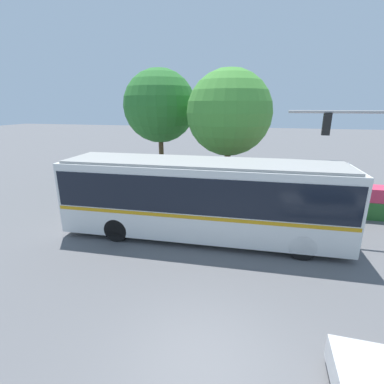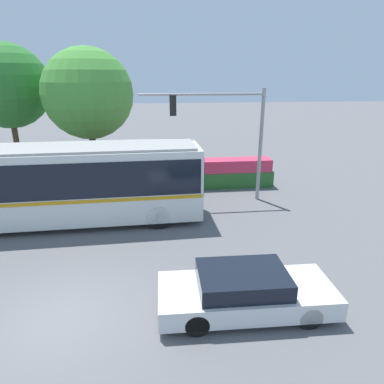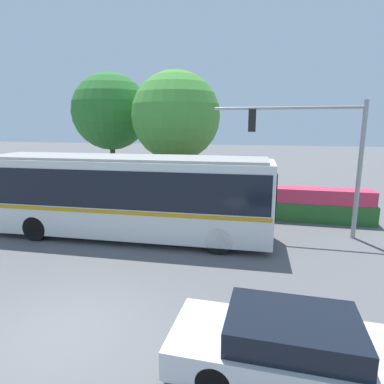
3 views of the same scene
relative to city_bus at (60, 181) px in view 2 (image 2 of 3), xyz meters
name	(u,v)px [view 2 (image 2 of 3)]	position (x,y,z in m)	size (l,w,h in m)	color
ground_plane	(61,317)	(1.33, -6.28, -1.90)	(140.00, 140.00, 0.00)	#5B5B5E
city_bus	(60,181)	(0.00, 0.00, 0.00)	(11.87, 2.99, 3.34)	silver
sedan_foreground	(245,291)	(6.26, -6.50, -1.32)	(4.75, 1.98, 1.20)	silver
traffic_light_pole	(230,126)	(7.58, 1.95, 1.87)	(5.92, 0.24, 5.51)	gray
flowering_hedge	(177,175)	(5.14, 4.21, -1.12)	(10.91, 1.15, 1.59)	#286028
street_tree_left	(7,86)	(-4.83, 8.66, 3.52)	(5.08, 5.08, 7.97)	brown
street_tree_centre	(88,94)	(0.32, 6.50, 3.14)	(5.10, 5.10, 7.60)	brown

